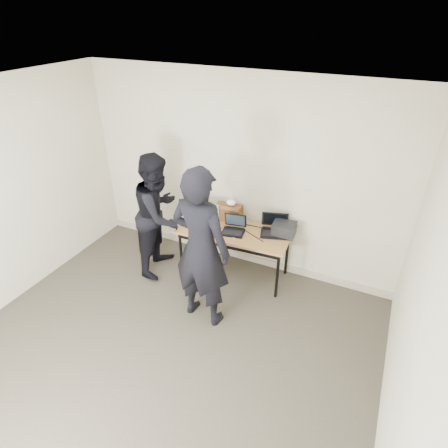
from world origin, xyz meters
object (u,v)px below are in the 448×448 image
Objects in this scene: laptop_beige at (204,221)px; person_typist at (201,249)px; laptop_right at (274,228)px; person_observer at (159,214)px; equipment_box at (284,229)px; leather_satchel at (229,212)px; desk at (234,235)px; laptop_center at (234,228)px.

laptop_beige is 0.19× the size of person_typist.
laptop_right is 0.25× the size of person_observer.
equipment_box is (1.07, 0.21, 0.03)m from laptop_beige.
person_typist is at bearing -84.80° from leather_satchel.
equipment_box is at bearing -6.04° from leather_satchel.
person_typist is (-0.01, -0.91, 0.33)m from desk.
leather_satchel reaches higher than desk.
laptop_right is at bearing 176.52° from equipment_box.
laptop_beige is at bearing -58.88° from person_typist.
equipment_box is 1.70m from person_observer.
person_observer is at bearing -152.93° from leather_satchel.
person_typist reaches higher than laptop_right.
leather_satchel is at bearing 124.82° from desk.
laptop_beige is 0.22× the size of person_observer.
person_observer reaches higher than laptop_beige.
person_observer reaches higher than equipment_box.
person_typist is at bearing -131.00° from laptop_right.
laptop_center is 0.93m from person_typist.
laptop_right is at bearing -5.85° from leather_satchel.
person_typist is (-0.50, -1.11, 0.21)m from laptop_right.
desk is at bearing -174.65° from laptop_right.
laptop_right is 1.45× the size of equipment_box.
desk is 1.06m from person_observer.
laptop_beige is 0.96m from laptop_right.
laptop_right reaches higher than leather_satchel.
desk is 3.58× the size of laptop_right.
equipment_box is 1.28m from person_typist.
laptop_right is 0.14m from equipment_box.
laptop_beige is (-0.44, -0.02, 0.11)m from desk.
laptop_beige is 0.88× the size of laptop_right.
equipment_box is (0.63, 0.19, 0.14)m from desk.
equipment_box is 0.15× the size of person_typist.
laptop_center is 0.17× the size of person_typist.
person_observer is at bearing -28.06° from person_typist.
person_typist reaches higher than equipment_box.
laptop_right is (0.50, 0.20, 0.12)m from desk.
equipment_box is at bearing -20.13° from laptop_right.
laptop_beige reaches higher than leather_satchel.
desk is 4.06× the size of laptop_beige.
leather_satchel is at bearing -67.49° from person_observer.
laptop_center is at bearing -83.92° from person_observer.
laptop_right reaches higher than laptop_center.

